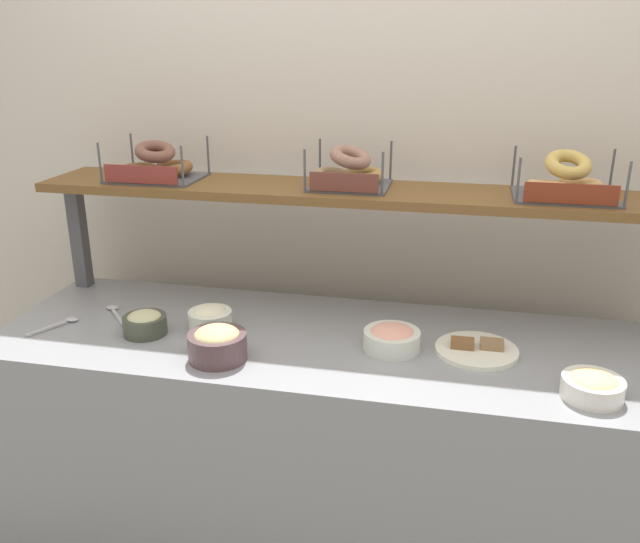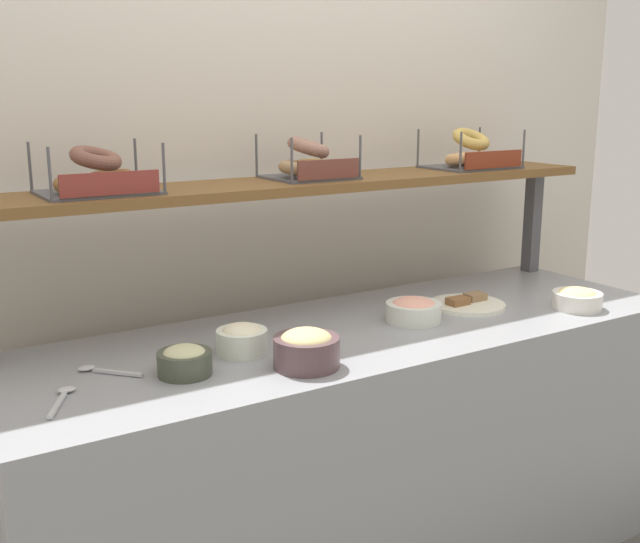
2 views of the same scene
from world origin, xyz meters
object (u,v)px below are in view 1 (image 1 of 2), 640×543
object	(u,v)px
bowl_lox_spread	(392,338)
bagel_basket_sesame	(565,183)
bagel_basket_cinnamon_raisin	(155,167)
bagel_basket_everything	(349,173)
bowl_hummus	(217,343)
serving_spoon_by_edge	(115,311)
serving_plate_white	(477,349)
bowl_egg_salad	(593,386)
serving_spoon_near_plate	(61,323)
bowl_tuna_salad	(145,323)
bowl_potato_salad	(210,318)

from	to	relation	value
bowl_lox_spread	bagel_basket_sesame	xyz separation A→B (m)	(0.49, 0.30, 0.44)
bagel_basket_cinnamon_raisin	bagel_basket_everything	size ratio (longest dim) A/B	1.15
bowl_hummus	bagel_basket_everything	world-z (taller)	bagel_basket_everything
bowl_hummus	serving_spoon_by_edge	bearing A→B (deg)	152.39
bagel_basket_cinnamon_raisin	serving_plate_white	bearing A→B (deg)	-12.98
serving_plate_white	bagel_basket_cinnamon_raisin	distance (m)	1.26
bowl_egg_salad	serving_spoon_near_plate	size ratio (longest dim) A/B	1.01
bowl_tuna_salad	bagel_basket_everything	distance (m)	0.83
serving_spoon_by_edge	bagel_basket_cinnamon_raisin	distance (m)	0.53
bagel_basket_cinnamon_raisin	bowl_potato_salad	bearing A→B (deg)	-44.49
bowl_potato_salad	serving_spoon_by_edge	distance (m)	0.38
serving_spoon_by_edge	bagel_basket_cinnamon_raisin	xyz separation A→B (m)	(0.09, 0.22, 0.47)
serving_spoon_by_edge	bagel_basket_sesame	world-z (taller)	bagel_basket_sesame
serving_plate_white	serving_spoon_by_edge	size ratio (longest dim) A/B	1.80
bowl_potato_salad	bowl_tuna_salad	bearing A→B (deg)	-160.46
bowl_lox_spread	bagel_basket_everything	xyz separation A→B (m)	(-0.20, 0.31, 0.44)
bowl_lox_spread	serving_spoon_by_edge	xyz separation A→B (m)	(-0.97, 0.07, -0.03)
serving_plate_white	bagel_basket_sesame	bearing A→B (deg)	48.64
bowl_lox_spread	bowl_hummus	size ratio (longest dim) A/B	1.00
serving_spoon_near_plate	bagel_basket_cinnamon_raisin	xyz separation A→B (m)	(0.21, 0.35, 0.47)
bowl_potato_salad	bowl_lox_spread	distance (m)	0.59
bagel_basket_everything	bowl_egg_salad	bearing A→B (deg)	-33.25
serving_spoon_near_plate	bowl_tuna_salad	bearing A→B (deg)	-0.15
bowl_tuna_salad	serving_plate_white	size ratio (longest dim) A/B	0.56
bowl_hummus	serving_spoon_by_edge	distance (m)	0.53
bowl_hummus	bagel_basket_sesame	xyz separation A→B (m)	(0.99, 0.47, 0.43)
bagel_basket_sesame	bowl_tuna_salad	bearing A→B (deg)	-164.41
serving_plate_white	serving_spoon_near_plate	xyz separation A→B (m)	(-1.35, -0.09, -0.00)
bowl_lox_spread	bowl_egg_salad	bearing A→B (deg)	-17.65
bowl_hummus	bagel_basket_everything	xyz separation A→B (m)	(0.30, 0.49, 0.43)
serving_spoon_by_edge	bagel_basket_sesame	bearing A→B (deg)	8.85
bowl_potato_salad	bowl_tuna_salad	xyz separation A→B (m)	(-0.20, -0.07, -0.00)
bowl_lox_spread	bagel_basket_sesame	size ratio (longest dim) A/B	0.55
bagel_basket_cinnamon_raisin	bagel_basket_sesame	distance (m)	1.37
bowl_potato_salad	serving_spoon_near_plate	world-z (taller)	bowl_potato_salad
serving_spoon_near_plate	bagel_basket_everything	bearing A→B (deg)	22.54
serving_spoon_near_plate	bagel_basket_cinnamon_raisin	world-z (taller)	bagel_basket_cinnamon_raisin
bagel_basket_cinnamon_raisin	bagel_basket_everything	bearing A→B (deg)	1.74
bowl_tuna_salad	bagel_basket_cinnamon_raisin	bearing A→B (deg)	104.64
serving_plate_white	bagel_basket_cinnamon_raisin	world-z (taller)	bagel_basket_cinnamon_raisin
serving_plate_white	bagel_basket_sesame	xyz separation A→B (m)	(0.23, 0.27, 0.47)
bowl_potato_salad	serving_plate_white	size ratio (longest dim) A/B	0.56
serving_plate_white	serving_spoon_by_edge	distance (m)	1.23
serving_plate_white	bowl_potato_salad	bearing A→B (deg)	-178.56
bowl_hummus	serving_plate_white	size ratio (longest dim) A/B	0.70
serving_spoon_near_plate	bagel_basket_everything	xyz separation A→B (m)	(0.90, 0.37, 0.47)
bowl_egg_salad	serving_spoon_by_edge	world-z (taller)	bowl_egg_salad
bagel_basket_everything	bowl_lox_spread	bearing A→B (deg)	-58.09
serving_plate_white	bagel_basket_sesame	distance (m)	0.59
bowl_tuna_salad	bowl_potato_salad	bearing A→B (deg)	19.54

